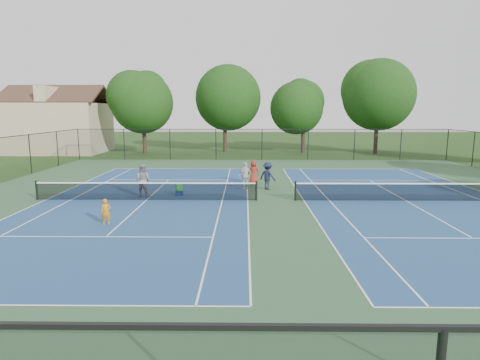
{
  "coord_description": "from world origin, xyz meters",
  "views": [
    {
      "loc": [
        -1.67,
        -21.12,
        4.8
      ],
      "look_at": [
        -1.92,
        -1.0,
        1.3
      ],
      "focal_mm": 30.0,
      "sensor_mm": 36.0,
      "label": 1
    }
  ],
  "objects_px": {
    "clapboard_house": "(59,125)",
    "bystander_b": "(268,176)",
    "tree_back_b": "(225,95)",
    "bystander_c": "(254,172)",
    "bystander_a": "(245,176)",
    "ball_hopper": "(179,187)",
    "tree_back_c": "(304,104)",
    "instructor": "(143,180)",
    "tree_back_a": "(143,99)",
    "child_player": "(106,212)",
    "tree_back_d": "(379,92)",
    "ball_crate": "(179,193)"
  },
  "relations": [
    {
      "from": "clapboard_house",
      "to": "bystander_b",
      "type": "distance_m",
      "value": 31.64
    },
    {
      "from": "tree_back_b",
      "to": "bystander_c",
      "type": "height_order",
      "value": "tree_back_b"
    },
    {
      "from": "bystander_a",
      "to": "ball_hopper",
      "type": "relative_size",
      "value": 3.98
    },
    {
      "from": "tree_back_c",
      "to": "instructor",
      "type": "xyz_separation_m",
      "value": [
        -12.4,
        -24.07,
        -4.54
      ]
    },
    {
      "from": "tree_back_a",
      "to": "ball_hopper",
      "type": "height_order",
      "value": "tree_back_a"
    },
    {
      "from": "child_player",
      "to": "bystander_a",
      "type": "bearing_deg",
      "value": 36.61
    },
    {
      "from": "tree_back_d",
      "to": "bystander_c",
      "type": "bearing_deg",
      "value": -126.55
    },
    {
      "from": "tree_back_b",
      "to": "bystander_b",
      "type": "distance_m",
      "value": 23.9
    },
    {
      "from": "tree_back_d",
      "to": "child_player",
      "type": "distance_m",
      "value": 35.83
    },
    {
      "from": "instructor",
      "to": "ball_hopper",
      "type": "bearing_deg",
      "value": -157.4
    },
    {
      "from": "bystander_c",
      "to": "instructor",
      "type": "bearing_deg",
      "value": 19.72
    },
    {
      "from": "child_player",
      "to": "tree_back_a",
      "type": "bearing_deg",
      "value": 84.36
    },
    {
      "from": "instructor",
      "to": "bystander_a",
      "type": "relative_size",
      "value": 1.12
    },
    {
      "from": "tree_back_d",
      "to": "bystander_c",
      "type": "relative_size",
      "value": 6.6
    },
    {
      "from": "child_player",
      "to": "bystander_b",
      "type": "relative_size",
      "value": 0.66
    },
    {
      "from": "child_player",
      "to": "tree_back_b",
      "type": "bearing_deg",
      "value": 66.99
    },
    {
      "from": "ball_crate",
      "to": "ball_hopper",
      "type": "relative_size",
      "value": 0.98
    },
    {
      "from": "tree_back_b",
      "to": "tree_back_d",
      "type": "bearing_deg",
      "value": -6.71
    },
    {
      "from": "tree_back_b",
      "to": "child_player",
      "type": "xyz_separation_m",
      "value": [
        -3.58,
        -30.66,
        -6.04
      ]
    },
    {
      "from": "clapboard_house",
      "to": "bystander_b",
      "type": "height_order",
      "value": "clapboard_house"
    },
    {
      "from": "tree_back_c",
      "to": "ball_crate",
      "type": "height_order",
      "value": "tree_back_c"
    },
    {
      "from": "tree_back_b",
      "to": "instructor",
      "type": "distance_m",
      "value": 25.93
    },
    {
      "from": "instructor",
      "to": "bystander_b",
      "type": "height_order",
      "value": "instructor"
    },
    {
      "from": "ball_hopper",
      "to": "clapboard_house",
      "type": "bearing_deg",
      "value": 126.51
    },
    {
      "from": "tree_back_d",
      "to": "instructor",
      "type": "relative_size",
      "value": 5.51
    },
    {
      "from": "instructor",
      "to": "bystander_a",
      "type": "xyz_separation_m",
      "value": [
        5.76,
        2.29,
        -0.1
      ]
    },
    {
      "from": "bystander_c",
      "to": "ball_crate",
      "type": "height_order",
      "value": "bystander_c"
    },
    {
      "from": "child_player",
      "to": "instructor",
      "type": "relative_size",
      "value": 0.59
    },
    {
      "from": "bystander_a",
      "to": "ball_crate",
      "type": "bearing_deg",
      "value": -6.72
    },
    {
      "from": "tree_back_b",
      "to": "bystander_c",
      "type": "distance_m",
      "value": 22.0
    },
    {
      "from": "clapboard_house",
      "to": "ball_hopper",
      "type": "height_order",
      "value": "clapboard_house"
    },
    {
      "from": "tree_back_d",
      "to": "ball_crate",
      "type": "height_order",
      "value": "tree_back_d"
    },
    {
      "from": "bystander_c",
      "to": "ball_crate",
      "type": "bearing_deg",
      "value": 27.75
    },
    {
      "from": "child_player",
      "to": "bystander_c",
      "type": "height_order",
      "value": "bystander_c"
    },
    {
      "from": "instructor",
      "to": "ball_crate",
      "type": "xyz_separation_m",
      "value": [
        1.98,
        0.32,
        -0.8
      ]
    },
    {
      "from": "child_player",
      "to": "bystander_a",
      "type": "xyz_separation_m",
      "value": [
        5.94,
        7.88,
        0.29
      ]
    },
    {
      "from": "bystander_a",
      "to": "ball_hopper",
      "type": "xyz_separation_m",
      "value": [
        -3.78,
        -1.97,
        -0.35
      ]
    },
    {
      "from": "clapboard_house",
      "to": "bystander_a",
      "type": "xyz_separation_m",
      "value": [
        21.37,
        -21.78,
        -2.25
      ]
    },
    {
      "from": "tree_back_c",
      "to": "ball_crate",
      "type": "bearing_deg",
      "value": -113.69
    },
    {
      "from": "tree_back_c",
      "to": "bystander_c",
      "type": "xyz_separation_m",
      "value": [
        -6.1,
        -20.02,
        -4.69
      ]
    },
    {
      "from": "ball_hopper",
      "to": "tree_back_c",
      "type": "bearing_deg",
      "value": 66.31
    },
    {
      "from": "instructor",
      "to": "ball_hopper",
      "type": "distance_m",
      "value": 2.06
    },
    {
      "from": "tree_back_d",
      "to": "clapboard_house",
      "type": "bearing_deg",
      "value": 178.41
    },
    {
      "from": "clapboard_house",
      "to": "bystander_c",
      "type": "xyz_separation_m",
      "value": [
        21.9,
        -20.02,
        -2.31
      ]
    },
    {
      "from": "tree_back_d",
      "to": "bystander_a",
      "type": "xyz_separation_m",
      "value": [
        -14.63,
        -20.78,
        -5.98
      ]
    },
    {
      "from": "tree_back_a",
      "to": "tree_back_c",
      "type": "bearing_deg",
      "value": 3.18
    },
    {
      "from": "tree_back_d",
      "to": "bystander_b",
      "type": "distance_m",
      "value": 25.47
    },
    {
      "from": "tree_back_b",
      "to": "instructor",
      "type": "height_order",
      "value": "tree_back_b"
    },
    {
      "from": "instructor",
      "to": "bystander_a",
      "type": "height_order",
      "value": "instructor"
    },
    {
      "from": "tree_back_d",
      "to": "ball_hopper",
      "type": "bearing_deg",
      "value": -128.99
    }
  ]
}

